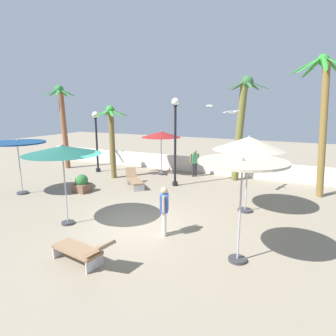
% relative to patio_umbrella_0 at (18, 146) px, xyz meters
% --- Properties ---
extents(ground_plane, '(56.00, 56.00, 0.00)m').
position_rel_patio_umbrella_0_xyz_m(ground_plane, '(6.46, -0.74, -2.25)').
color(ground_plane, gray).
extents(boundary_wall, '(25.20, 0.30, 0.92)m').
position_rel_patio_umbrella_0_xyz_m(boundary_wall, '(6.46, 7.91, -1.79)').
color(boundary_wall, silver).
rests_on(boundary_wall, ground_plane).
extents(patio_umbrella_0, '(2.44, 2.44, 2.54)m').
position_rel_patio_umbrella_0_xyz_m(patio_umbrella_0, '(0.00, 0.00, 0.00)').
color(patio_umbrella_0, '#333338').
rests_on(patio_umbrella_0, ground_plane).
extents(patio_umbrella_1, '(2.21, 2.21, 2.78)m').
position_rel_patio_umbrella_0_xyz_m(patio_umbrella_1, '(10.41, -1.57, 0.24)').
color(patio_umbrella_1, '#333338').
rests_on(patio_umbrella_1, ground_plane).
extents(patio_umbrella_2, '(2.66, 2.66, 2.95)m').
position_rel_patio_umbrella_0_xyz_m(patio_umbrella_2, '(9.82, 2.26, 0.38)').
color(patio_umbrella_2, '#333338').
rests_on(patio_umbrella_2, ground_plane).
extents(patio_umbrella_3, '(2.54, 2.54, 2.79)m').
position_rel_patio_umbrella_0_xyz_m(patio_umbrella_3, '(4.56, -1.72, 0.31)').
color(patio_umbrella_3, '#333338').
rests_on(patio_umbrella_3, ground_plane).
extents(patio_umbrella_4, '(2.31, 2.31, 2.63)m').
position_rel_patio_umbrella_0_xyz_m(patio_umbrella_4, '(4.00, 6.35, 0.12)').
color(patio_umbrella_4, '#333338').
rests_on(patio_umbrella_4, ground_plane).
extents(palm_tree_0, '(2.01, 2.01, 4.05)m').
position_rel_patio_umbrella_0_xyz_m(palm_tree_0, '(1.90, 4.42, 0.34)').
color(palm_tree_0, brown).
rests_on(palm_tree_0, ground_plane).
extents(palm_tree_1, '(2.75, 2.76, 6.14)m').
position_rel_patio_umbrella_0_xyz_m(palm_tree_1, '(12.22, 5.66, 1.60)').
color(palm_tree_1, olive).
rests_on(palm_tree_1, ground_plane).
extents(palm_tree_2, '(2.09, 2.08, 5.55)m').
position_rel_patio_umbrella_0_xyz_m(palm_tree_2, '(8.48, 6.99, 1.08)').
color(palm_tree_2, brown).
rests_on(palm_tree_2, ground_plane).
extents(palm_tree_3, '(2.03, 1.92, 5.32)m').
position_rel_patio_umbrella_0_xyz_m(palm_tree_3, '(-2.57, 5.27, 0.98)').
color(palm_tree_3, brown).
rests_on(palm_tree_3, ground_plane).
extents(lamp_post_0, '(0.37, 0.37, 4.41)m').
position_rel_patio_umbrella_0_xyz_m(lamp_post_0, '(5.80, 4.43, 0.47)').
color(lamp_post_0, black).
rests_on(lamp_post_0, ground_plane).
extents(lamp_post_2, '(0.40, 0.40, 3.70)m').
position_rel_patio_umbrella_0_xyz_m(lamp_post_2, '(0.10, 5.28, 0.15)').
color(lamp_post_2, black).
rests_on(lamp_post_2, ground_plane).
extents(lounge_chair_0, '(1.92, 0.80, 0.83)m').
position_rel_patio_umbrella_0_xyz_m(lounge_chair_0, '(6.89, -3.50, -1.85)').
color(lounge_chair_0, '#B7B7BC').
rests_on(lounge_chair_0, ground_plane).
extents(lounge_chair_1, '(1.75, 1.70, 0.83)m').
position_rel_patio_umbrella_0_xyz_m(lounge_chair_1, '(4.03, 3.35, -1.87)').
color(lounge_chair_1, '#B7B7BC').
rests_on(lounge_chair_1, ground_plane).
extents(guest_0, '(0.43, 0.42, 1.55)m').
position_rel_patio_umbrella_0_xyz_m(guest_0, '(5.97, 6.74, -1.32)').
color(guest_0, '#26262D').
rests_on(guest_0, ground_plane).
extents(guest_1, '(0.36, 0.53, 1.57)m').
position_rel_patio_umbrella_0_xyz_m(guest_1, '(7.97, -1.03, -1.31)').
color(guest_1, silver).
rests_on(guest_1, ground_plane).
extents(seagull_0, '(0.64, 0.89, 0.14)m').
position_rel_patio_umbrella_0_xyz_m(seagull_0, '(6.34, 8.02, 1.77)').
color(seagull_0, white).
extents(seagull_1, '(0.46, 1.34, 0.14)m').
position_rel_patio_umbrella_0_xyz_m(seagull_1, '(8.73, 3.90, 1.51)').
color(seagull_1, white).
extents(planter, '(0.70, 0.70, 0.85)m').
position_rel_patio_umbrella_0_xyz_m(planter, '(2.29, 1.47, -1.87)').
color(planter, brown).
rests_on(planter, ground_plane).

